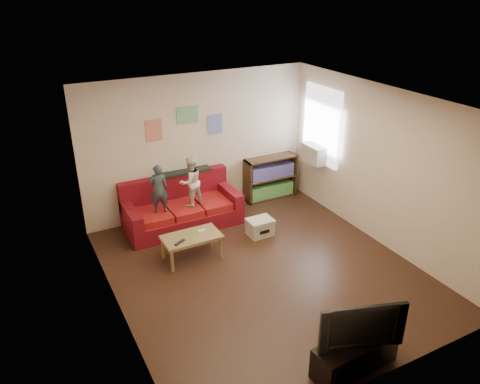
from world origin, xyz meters
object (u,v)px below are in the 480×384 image
child_b (191,182)px  bookshelf (270,180)px  television (359,322)px  child_a (159,189)px  tv_stand (355,355)px  sofa (181,209)px  coffee_table (192,239)px  file_box (260,227)px

child_b → bookshelf: (1.93, 0.42, -0.50)m
bookshelf → television: television is taller
child_a → tv_stand: bearing=117.2°
sofa → child_b: 0.63m
child_a → tv_stand: child_a is taller
sofa → child_b: child_b is taller
child_a → bookshelf: 2.61m
child_b → tv_stand: 4.21m
child_a → coffee_table: child_a is taller
coffee_table → tv_stand: bearing=-75.9°
bookshelf → tv_stand: 4.82m
sofa → file_box: size_ratio=4.64×
child_a → file_box: (1.55, -0.87, -0.73)m
sofa → file_box: 1.52m
bookshelf → television: 4.82m
child_b → file_box: size_ratio=2.04×
coffee_table → bookshelf: bearing=31.4°
television → child_b: bearing=112.9°
file_box → television: 3.36m
sofa → tv_stand: 4.34m
sofa → child_b: bearing=-49.3°
sofa → television: bearing=-83.3°
bookshelf → file_box: 1.64m
child_a → tv_stand: (0.96, -4.13, -0.69)m
child_a → bookshelf: bearing=-156.5°
child_b → sofa: bearing=-61.6°
coffee_table → television: size_ratio=0.94×
child_b → television: (0.36, -4.13, -0.21)m
tv_stand → sofa: bearing=92.7°
child_a → bookshelf: (2.53, 0.42, -0.49)m
coffee_table → file_box: coffee_table is taller
sofa → child_a: child_a is taller
sofa → child_b: size_ratio=2.28×
sofa → television: 4.35m
tv_stand → bookshelf: bearing=66.9°
bookshelf → television: bearing=-109.1°
coffee_table → file_box: size_ratio=2.09×
coffee_table → television: 3.22m
child_a → bookshelf: size_ratio=0.80×
bookshelf → tv_stand: size_ratio=1.04×
coffee_table → tv_stand: 3.21m
bookshelf → file_box: (-0.98, -1.29, -0.24)m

